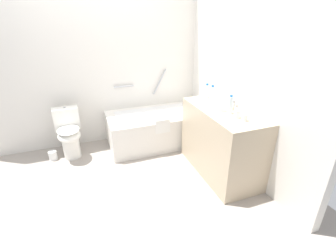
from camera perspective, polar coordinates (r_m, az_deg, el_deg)
ground_plane at (r=3.15m, az=-11.35°, el=-12.75°), size 4.12×4.12×0.00m
wall_back_tiled at (r=3.85m, az=-16.31°, el=13.54°), size 3.52×0.10×2.42m
wall_right_mirror at (r=3.22m, az=16.63°, el=11.48°), size 0.10×2.85×2.42m
bathtub at (r=3.86m, az=-2.53°, el=-0.18°), size 1.52×0.79×1.10m
toilet at (r=3.71m, az=-22.24°, el=-1.68°), size 0.35×0.51×0.71m
vanity_counter at (r=3.14m, az=12.37°, el=-3.62°), size 0.56×1.18×0.87m
sink_basin at (r=3.01m, az=12.30°, el=4.82°), size 0.30×0.30×0.06m
sink_faucet at (r=3.11m, az=15.12°, el=5.21°), size 0.12×0.15×0.07m
water_bottle_0 at (r=3.15m, az=10.33°, el=7.32°), size 0.06×0.06×0.23m
water_bottle_1 at (r=3.33m, az=9.13°, el=8.08°), size 0.06×0.06×0.20m
water_bottle_2 at (r=2.82m, az=14.46°, el=4.82°), size 0.06×0.06×0.22m
drinking_glass_0 at (r=2.74m, az=15.98°, el=2.79°), size 0.07×0.07×0.09m
drinking_glass_1 at (r=2.68m, az=17.56°, el=1.95°), size 0.07×0.07×0.08m
toilet_paper_roll at (r=3.86m, az=-25.43°, el=-6.25°), size 0.11×0.11×0.13m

